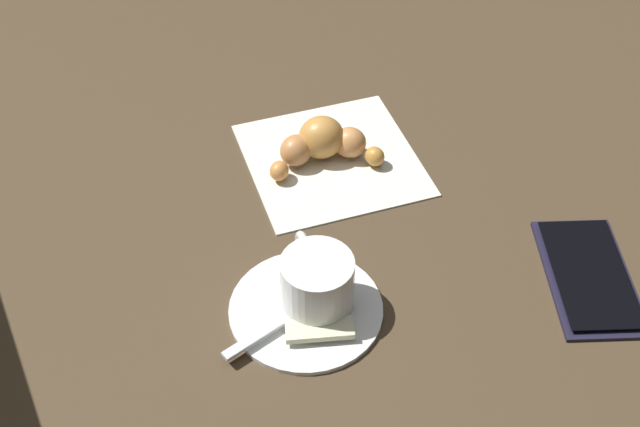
{
  "coord_description": "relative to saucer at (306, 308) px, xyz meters",
  "views": [
    {
      "loc": [
        -0.54,
        0.14,
        0.58
      ],
      "look_at": [
        -0.0,
        -0.01,
        0.02
      ],
      "focal_mm": 47.19,
      "sensor_mm": 36.0,
      "label": 1
    }
  ],
  "objects": [
    {
      "name": "ground_plane",
      "position": [
        0.09,
        -0.03,
        -0.0
      ],
      "size": [
        1.8,
        1.8,
        0.0
      ],
      "primitive_type": "plane",
      "color": "#453522"
    },
    {
      "name": "saucer",
      "position": [
        0.0,
        0.0,
        0.0
      ],
      "size": [
        0.13,
        0.13,
        0.01
      ],
      "primitive_type": "cylinder",
      "color": "white",
      "rests_on": "ground"
    },
    {
      "name": "espresso_cup",
      "position": [
        0.0,
        -0.01,
        0.03
      ],
      "size": [
        0.09,
        0.06,
        0.05
      ],
      "color": "white",
      "rests_on": "saucer"
    },
    {
      "name": "teaspoon",
      "position": [
        -0.0,
        -0.0,
        0.01
      ],
      "size": [
        0.07,
        0.13,
        0.01
      ],
      "color": "silver",
      "rests_on": "saucer"
    },
    {
      "name": "sugar_packet",
      "position": [
        -0.03,
        -0.0,
        0.01
      ],
      "size": [
        0.03,
        0.06,
        0.01
      ],
      "primitive_type": "cube",
      "rotation": [
        0.0,
        0.0,
        10.83
      ],
      "color": "beige",
      "rests_on": "saucer"
    },
    {
      "name": "napkin",
      "position": [
        0.19,
        -0.08,
        -0.0
      ],
      "size": [
        0.18,
        0.18,
        0.0
      ],
      "primitive_type": "cube",
      "rotation": [
        0.0,
        0.0,
        0.06
      ],
      "color": "silver",
      "rests_on": "ground"
    },
    {
      "name": "croissant",
      "position": [
        0.19,
        -0.07,
        0.02
      ],
      "size": [
        0.07,
        0.13,
        0.05
      ],
      "color": "#C58437",
      "rests_on": "napkin"
    },
    {
      "name": "cell_phone",
      "position": [
        -0.03,
        -0.26,
        -0.0
      ],
      "size": [
        0.15,
        0.1,
        0.01
      ],
      "color": "#1D1B2F",
      "rests_on": "ground"
    }
  ]
}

